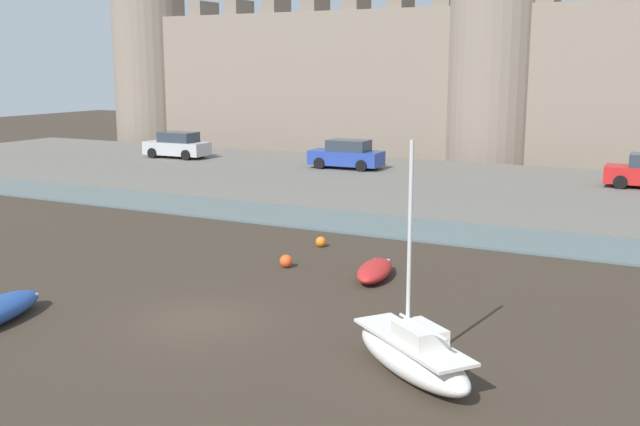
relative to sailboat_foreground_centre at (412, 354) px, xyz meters
The scene contains 10 objects.
ground_plane 7.04m from the sailboat_foreground_centre, behind, with size 160.00×160.00×0.00m, color #382D23.
water_channel 17.08m from the sailboat_foreground_centre, 114.09° to the left, with size 80.00×4.50×0.10m, color slate.
quay_road 23.87m from the sailboat_foreground_centre, 106.97° to the left, with size 68.98×10.00×1.67m, color #666059.
castle 34.51m from the sailboat_foreground_centre, 101.84° to the left, with size 63.58×6.60×18.53m.
sailboat_foreground_centre is the anchor object (origin of this frame).
rowboat_midflat_centre 8.44m from the sailboat_foreground_centre, 119.41° to the left, with size 1.61×3.01×0.60m.
mooring_buoy_mid_mud 13.36m from the sailboat_foreground_centre, 126.79° to the left, with size 0.43×0.43×0.43m, color orange.
mooring_buoy_off_centre 10.54m from the sailboat_foreground_centre, 136.64° to the left, with size 0.49×0.49×0.49m, color #E04C1E.
car_quay_west 25.09m from the sailboat_foreground_centre, 119.01° to the left, with size 4.17×2.01×1.62m.
car_quay_centre_west 32.11m from the sailboat_foreground_centre, 137.85° to the left, with size 4.17×2.01×1.62m.
Camera 1 is at (12.79, -16.92, 7.35)m, focal length 42.00 mm.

